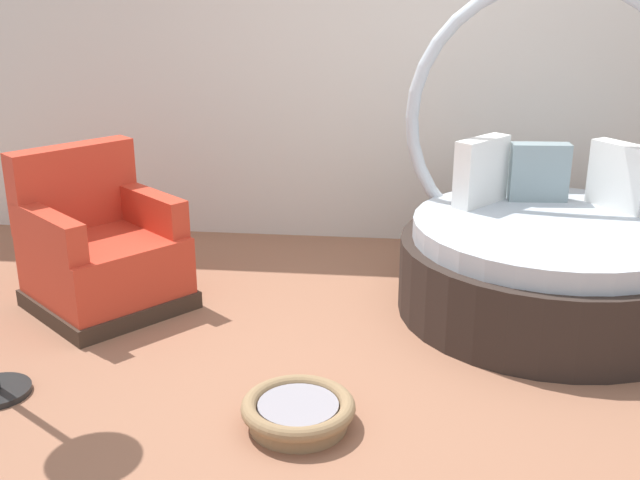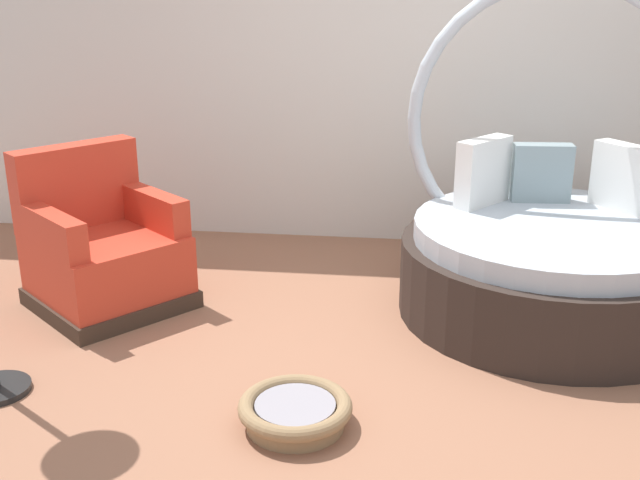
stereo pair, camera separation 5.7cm
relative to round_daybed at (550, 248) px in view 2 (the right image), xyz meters
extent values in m
cube|color=#936047|center=(-0.93, -0.88, -0.39)|extent=(8.00, 8.00, 0.02)
cube|color=silver|center=(-0.93, 1.22, 0.99)|extent=(8.00, 0.12, 2.75)
cylinder|color=#2D231E|center=(0.00, -0.07, -0.16)|extent=(1.73, 1.73, 0.44)
cylinder|color=#B2BCC6|center=(0.00, -0.07, 0.12)|extent=(1.59, 1.59, 0.12)
torus|color=#B2BCC6|center=(0.00, 0.41, 0.67)|extent=(1.73, 0.08, 1.73)
cube|color=white|center=(0.43, 0.26, 0.37)|extent=(0.33, 0.39, 0.39)
cube|color=gray|center=(-0.03, 0.38, 0.36)|extent=(0.36, 0.14, 0.36)
cube|color=white|center=(-0.39, 0.26, 0.38)|extent=(0.35, 0.39, 0.41)
cube|color=#38281E|center=(-2.60, -0.28, -0.33)|extent=(1.12, 1.12, 0.10)
cube|color=red|center=(-2.60, -0.28, -0.11)|extent=(1.07, 1.07, 0.34)
cube|color=red|center=(-2.84, -0.08, 0.31)|extent=(0.61, 0.68, 0.50)
cube|color=red|center=(-2.81, -0.52, 0.17)|extent=(0.60, 0.53, 0.22)
cube|color=red|center=(-2.39, -0.04, 0.17)|extent=(0.60, 0.53, 0.22)
cylinder|color=#8E704C|center=(-1.29, -1.43, -0.35)|extent=(0.44, 0.44, 0.06)
torus|color=#8E704C|center=(-1.29, -1.43, -0.29)|extent=(0.51, 0.51, 0.07)
cylinder|color=gray|center=(-1.29, -1.43, -0.30)|extent=(0.36, 0.36, 0.05)
camera|label=1|loc=(-0.87, -4.37, 1.53)|focal=43.26mm
camera|label=2|loc=(-0.81, -4.37, 1.53)|focal=43.26mm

